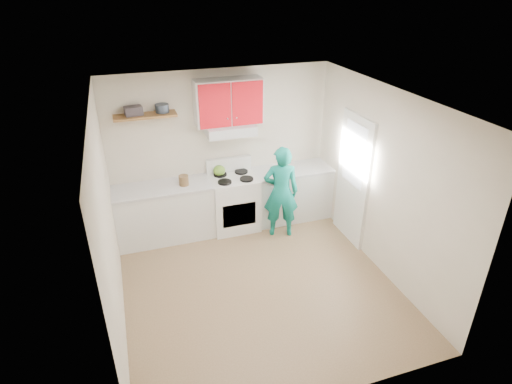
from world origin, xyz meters
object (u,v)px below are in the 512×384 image
object	(u,v)px
kettle	(219,171)
stove	(234,202)
crock	(184,181)
person	(281,192)
tin	(162,108)

from	to	relation	value
kettle	stove	bearing A→B (deg)	-60.43
kettle	crock	world-z (taller)	kettle
stove	kettle	distance (m)	0.60
crock	person	distance (m)	1.54
tin	crock	bearing A→B (deg)	-50.27
crock	stove	bearing A→B (deg)	1.76
stove	crock	size ratio (longest dim) A/B	5.05
tin	person	size ratio (longest dim) A/B	0.13
crock	tin	bearing A→B (deg)	129.73
kettle	person	size ratio (longest dim) A/B	0.13
stove	tin	distance (m)	1.93
crock	person	bearing A→B (deg)	-16.48
kettle	crock	xyz separation A→B (m)	(-0.61, -0.18, -0.01)
kettle	tin	bearing A→B (deg)	155.23
stove	person	distance (m)	0.86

